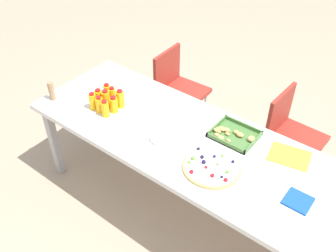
{
  "coord_description": "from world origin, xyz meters",
  "views": [
    {
      "loc": [
        1.13,
        -1.64,
        2.47
      ],
      "look_at": [
        -0.13,
        0.0,
        0.77
      ],
      "focal_mm": 40.6,
      "sensor_mm": 36.0,
      "label": 1
    }
  ],
  "objects_px": {
    "juice_bottle_4": "(106,99)",
    "juice_bottle_7": "(112,96)",
    "juice_bottle_0": "(93,101)",
    "juice_bottle_8": "(120,99)",
    "snack_tray": "(233,135)",
    "napkin_stack": "(298,201)",
    "paper_folder": "(289,156)",
    "chair_far_right": "(290,132)",
    "plate_stack": "(164,137)",
    "fruit_pizza": "(212,166)",
    "juice_bottle_5": "(114,105)",
    "juice_bottle_1": "(100,105)",
    "juice_bottle_6": "(107,92)",
    "party_table": "(183,143)",
    "chair_far_left": "(177,86)",
    "juice_bottle_3": "(99,97)",
    "juice_bottle_2": "(105,109)",
    "cardboard_tube": "(52,91)"
  },
  "relations": [
    {
      "from": "party_table",
      "to": "juice_bottle_8",
      "type": "distance_m",
      "value": 0.59
    },
    {
      "from": "napkin_stack",
      "to": "paper_folder",
      "type": "xyz_separation_m",
      "value": [
        -0.19,
        0.32,
        -0.0
      ]
    },
    {
      "from": "juice_bottle_1",
      "to": "plate_stack",
      "type": "height_order",
      "value": "juice_bottle_1"
    },
    {
      "from": "juice_bottle_3",
      "to": "napkin_stack",
      "type": "height_order",
      "value": "juice_bottle_3"
    },
    {
      "from": "paper_folder",
      "to": "chair_far_left",
      "type": "bearing_deg",
      "value": 157.97
    },
    {
      "from": "juice_bottle_2",
      "to": "juice_bottle_3",
      "type": "xyz_separation_m",
      "value": [
        -0.14,
        0.08,
        -0.0
      ]
    },
    {
      "from": "chair_far_right",
      "to": "juice_bottle_3",
      "type": "height_order",
      "value": "juice_bottle_3"
    },
    {
      "from": "juice_bottle_4",
      "to": "paper_folder",
      "type": "height_order",
      "value": "juice_bottle_4"
    },
    {
      "from": "chair_far_right",
      "to": "juice_bottle_6",
      "type": "height_order",
      "value": "juice_bottle_6"
    },
    {
      "from": "juice_bottle_7",
      "to": "juice_bottle_1",
      "type": "bearing_deg",
      "value": -88.72
    },
    {
      "from": "juice_bottle_6",
      "to": "fruit_pizza",
      "type": "relative_size",
      "value": 0.37
    },
    {
      "from": "juice_bottle_4",
      "to": "fruit_pizza",
      "type": "bearing_deg",
      "value": -3.49
    },
    {
      "from": "snack_tray",
      "to": "chair_far_right",
      "type": "bearing_deg",
      "value": 70.45
    },
    {
      "from": "paper_folder",
      "to": "napkin_stack",
      "type": "bearing_deg",
      "value": -58.83
    },
    {
      "from": "juice_bottle_3",
      "to": "plate_stack",
      "type": "distance_m",
      "value": 0.64
    },
    {
      "from": "juice_bottle_6",
      "to": "fruit_pizza",
      "type": "bearing_deg",
      "value": -7.37
    },
    {
      "from": "snack_tray",
      "to": "napkin_stack",
      "type": "relative_size",
      "value": 2.03
    },
    {
      "from": "chair_far_left",
      "to": "juice_bottle_4",
      "type": "xyz_separation_m",
      "value": [
        -0.03,
        -0.86,
        0.32
      ]
    },
    {
      "from": "juice_bottle_0",
      "to": "juice_bottle_3",
      "type": "distance_m",
      "value": 0.07
    },
    {
      "from": "plate_stack",
      "to": "party_table",
      "type": "bearing_deg",
      "value": 48.77
    },
    {
      "from": "plate_stack",
      "to": "napkin_stack",
      "type": "relative_size",
      "value": 1.35
    },
    {
      "from": "juice_bottle_7",
      "to": "napkin_stack",
      "type": "height_order",
      "value": "juice_bottle_7"
    },
    {
      "from": "juice_bottle_1",
      "to": "juice_bottle_8",
      "type": "xyz_separation_m",
      "value": [
        0.08,
        0.14,
        0.01
      ]
    },
    {
      "from": "snack_tray",
      "to": "napkin_stack",
      "type": "distance_m",
      "value": 0.65
    },
    {
      "from": "party_table",
      "to": "chair_far_left",
      "type": "distance_m",
      "value": 1.02
    },
    {
      "from": "chair_far_left",
      "to": "juice_bottle_1",
      "type": "bearing_deg",
      "value": -3.37
    },
    {
      "from": "juice_bottle_4",
      "to": "juice_bottle_6",
      "type": "xyz_separation_m",
      "value": [
        -0.07,
        0.08,
        -0.01
      ]
    },
    {
      "from": "chair_far_right",
      "to": "plate_stack",
      "type": "height_order",
      "value": "chair_far_right"
    },
    {
      "from": "juice_bottle_5",
      "to": "napkin_stack",
      "type": "relative_size",
      "value": 0.88
    },
    {
      "from": "party_table",
      "to": "juice_bottle_1",
      "type": "relative_size",
      "value": 17.11
    },
    {
      "from": "paper_folder",
      "to": "juice_bottle_0",
      "type": "bearing_deg",
      "value": -163.45
    },
    {
      "from": "chair_far_right",
      "to": "fruit_pizza",
      "type": "bearing_deg",
      "value": -7.45
    },
    {
      "from": "juice_bottle_7",
      "to": "juice_bottle_4",
      "type": "bearing_deg",
      "value": -91.91
    },
    {
      "from": "juice_bottle_7",
      "to": "napkin_stack",
      "type": "xyz_separation_m",
      "value": [
        1.52,
        -0.05,
        -0.06
      ]
    },
    {
      "from": "party_table",
      "to": "chair_far_left",
      "type": "xyz_separation_m",
      "value": [
        -0.63,
        0.78,
        -0.19
      ]
    },
    {
      "from": "fruit_pizza",
      "to": "juice_bottle_5",
      "type": "bearing_deg",
      "value": 176.64
    },
    {
      "from": "juice_bottle_0",
      "to": "fruit_pizza",
      "type": "height_order",
      "value": "juice_bottle_0"
    },
    {
      "from": "chair_far_right",
      "to": "juice_bottle_8",
      "type": "height_order",
      "value": "juice_bottle_8"
    },
    {
      "from": "juice_bottle_4",
      "to": "juice_bottle_7",
      "type": "relative_size",
      "value": 1.05
    },
    {
      "from": "chair_far_right",
      "to": "fruit_pizza",
      "type": "relative_size",
      "value": 2.23
    },
    {
      "from": "juice_bottle_8",
      "to": "napkin_stack",
      "type": "distance_m",
      "value": 1.44
    },
    {
      "from": "cardboard_tube",
      "to": "juice_bottle_2",
      "type": "bearing_deg",
      "value": 12.03
    },
    {
      "from": "cardboard_tube",
      "to": "paper_folder",
      "type": "xyz_separation_m",
      "value": [
        1.73,
        0.52,
        -0.07
      ]
    },
    {
      "from": "juice_bottle_0",
      "to": "juice_bottle_4",
      "type": "xyz_separation_m",
      "value": [
        0.06,
        0.08,
        0.0
      ]
    },
    {
      "from": "juice_bottle_0",
      "to": "juice_bottle_2",
      "type": "relative_size",
      "value": 1.03
    },
    {
      "from": "juice_bottle_7",
      "to": "juice_bottle_8",
      "type": "relative_size",
      "value": 0.95
    },
    {
      "from": "fruit_pizza",
      "to": "cardboard_tube",
      "type": "height_order",
      "value": "cardboard_tube"
    },
    {
      "from": "chair_far_left",
      "to": "cardboard_tube",
      "type": "height_order",
      "value": "cardboard_tube"
    },
    {
      "from": "juice_bottle_5",
      "to": "paper_folder",
      "type": "height_order",
      "value": "juice_bottle_5"
    },
    {
      "from": "juice_bottle_0",
      "to": "juice_bottle_8",
      "type": "relative_size",
      "value": 0.94
    }
  ]
}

